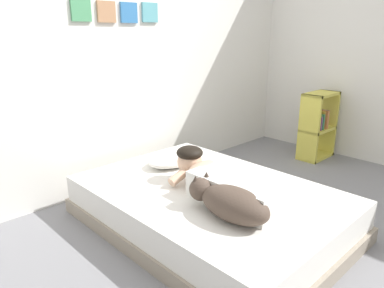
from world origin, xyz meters
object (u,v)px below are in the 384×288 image
(bed, at_px, (209,207))
(pillow, at_px, (175,158))
(person_lying, at_px, (226,180))
(bookshelf, at_px, (317,125))
(dog, at_px, (230,202))
(coffee_cup, at_px, (194,163))
(cell_phone, at_px, (234,184))

(bed, height_order, pillow, pillow)
(person_lying, relative_size, bookshelf, 1.23)
(person_lying, distance_m, dog, 0.33)
(pillow, xyz_separation_m, coffee_cup, (0.07, -0.16, -0.02))
(cell_phone, bearing_deg, pillow, 92.49)
(bed, relative_size, coffee_cup, 15.34)
(dog, bearing_deg, cell_phone, 36.29)
(bed, distance_m, bookshelf, 2.01)
(bed, distance_m, cell_phone, 0.25)
(bed, distance_m, dog, 0.51)
(pillow, bearing_deg, bookshelf, -10.51)
(pillow, xyz_separation_m, person_lying, (-0.15, -0.69, 0.05))
(bed, distance_m, person_lying, 0.30)
(person_lying, distance_m, bookshelf, 2.01)
(person_lying, bearing_deg, dog, -134.93)
(dog, xyz_separation_m, cell_phone, (0.41, 0.30, -0.10))
(person_lying, height_order, coffee_cup, person_lying)
(bookshelf, bearing_deg, cell_phone, -170.94)
(person_lying, height_order, dog, person_lying)
(bookshelf, bearing_deg, pillow, 169.49)
(cell_phone, height_order, bookshelf, bookshelf)
(pillow, xyz_separation_m, cell_phone, (0.03, -0.63, -0.05))
(coffee_cup, bearing_deg, cell_phone, -95.19)
(pillow, height_order, coffee_cup, pillow)
(dog, distance_m, bookshelf, 2.29)
(pillow, relative_size, person_lying, 0.57)
(bed, relative_size, pillow, 3.69)
(pillow, relative_size, dog, 0.90)
(dog, bearing_deg, bed, 59.06)
(bookshelf, bearing_deg, bed, -174.07)
(coffee_cup, height_order, bookshelf, bookshelf)
(coffee_cup, bearing_deg, pillow, 114.13)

